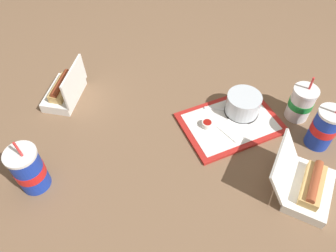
{
  "coord_description": "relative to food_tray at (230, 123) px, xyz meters",
  "views": [
    {
      "loc": [
        -0.19,
        -0.71,
        0.98
      ],
      "look_at": [
        0.0,
        0.03,
        0.05
      ],
      "focal_mm": 35.0,
      "sensor_mm": 36.0,
      "label": 1
    }
  ],
  "objects": [
    {
      "name": "food_tray",
      "position": [
        0.0,
        0.0,
        0.0
      ],
      "size": [
        0.41,
        0.32,
        0.01
      ],
      "color": "red",
      "rests_on": "ground_plane"
    },
    {
      "name": "soda_cup_front",
      "position": [
        0.28,
        -0.16,
        0.08
      ],
      "size": [
        0.09,
        0.09,
        0.23
      ],
      "color": "#1938B7",
      "rests_on": "ground_plane"
    },
    {
      "name": "cake_container",
      "position": [
        0.06,
        0.04,
        0.05
      ],
      "size": [
        0.14,
        0.14,
        0.09
      ],
      "color": "black",
      "rests_on": "food_tray"
    },
    {
      "name": "napkin_stack",
      "position": [
        0.0,
        -0.04,
        0.01
      ],
      "size": [
        0.13,
        0.13,
        0.0
      ],
      "primitive_type": "cube",
      "rotation": [
        0.0,
        0.0,
        0.44
      ],
      "color": "white",
      "rests_on": "food_tray"
    },
    {
      "name": "clamshell_hotdog_left",
      "position": [
        -0.61,
        0.31,
        0.03
      ],
      "size": [
        0.2,
        0.23,
        0.16
      ],
      "color": "white",
      "rests_on": "ground_plane"
    },
    {
      "name": "soda_cup_left",
      "position": [
        -0.73,
        -0.08,
        0.08
      ],
      "size": [
        0.1,
        0.1,
        0.24
      ],
      "color": "#1938B7",
      "rests_on": "ground_plane"
    },
    {
      "name": "soda_cup_right",
      "position": [
        0.27,
        -0.02,
        0.07
      ],
      "size": [
        0.09,
        0.09,
        0.2
      ],
      "color": "white",
      "rests_on": "ground_plane"
    },
    {
      "name": "plastic_fork",
      "position": [
        -0.03,
        0.07,
        0.01
      ],
      "size": [
        0.11,
        0.05,
        0.0
      ],
      "primitive_type": "cube",
      "rotation": [
        0.0,
        0.0,
        -0.34
      ],
      "color": "white",
      "rests_on": "food_tray"
    },
    {
      "name": "clamshell_hotdog_back",
      "position": [
        0.13,
        -0.34,
        0.03
      ],
      "size": [
        0.29,
        0.29,
        0.16
      ],
      "color": "white",
      "rests_on": "ground_plane"
    },
    {
      "name": "ground_plane",
      "position": [
        -0.25,
        -0.02,
        -0.01
      ],
      "size": [
        3.2,
        3.2,
        0.0
      ],
      "primitive_type": "plane",
      "color": "brown"
    },
    {
      "name": "ketchup_cup",
      "position": [
        -0.1,
        0.0,
        0.02
      ],
      "size": [
        0.04,
        0.04,
        0.02
      ],
      "color": "white",
      "rests_on": "food_tray"
    }
  ]
}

